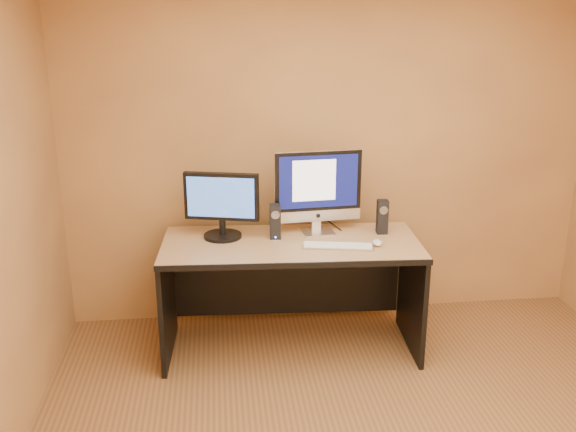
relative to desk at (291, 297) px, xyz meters
The scene contains 10 objects.
walls 1.70m from the desk, 75.29° to the right, with size 4.00×4.00×2.60m, color #AD8045, non-canonical shape.
desk is the anchor object (origin of this frame).
imac 0.76m from the desk, 39.39° to the left, with size 0.63×0.23×0.61m, color silver, non-canonical shape.
second_monitor 0.80m from the desk, 161.41° to the left, with size 0.53×0.26×0.46m, color black, non-canonical shape.
speaker_left 0.55m from the desk, 134.71° to the left, with size 0.07×0.08×0.24m, color black, non-canonical shape.
speaker_right 0.86m from the desk, 10.21° to the left, with size 0.07×0.08×0.24m, color black, non-canonical shape.
keyboard 0.53m from the desk, 23.94° to the right, with size 0.47×0.13×0.02m, color #B2B2B6.
mouse 0.72m from the desk, 11.74° to the right, with size 0.06×0.11×0.04m, color silver.
cable_a 0.63m from the desk, 41.20° to the left, with size 0.01×0.01×0.24m, color black.
cable_b 0.52m from the desk, 55.12° to the left, with size 0.01×0.01×0.20m, color black.
Camera 1 is at (-0.86, -2.68, 2.33)m, focal length 40.00 mm.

